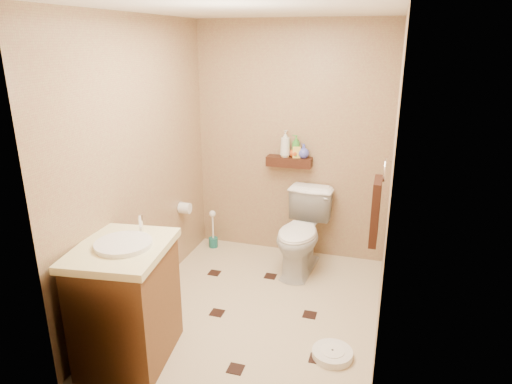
% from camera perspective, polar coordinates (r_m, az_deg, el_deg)
% --- Properties ---
extents(ground, '(2.50, 2.50, 0.00)m').
position_cam_1_polar(ground, '(4.03, -0.03, -14.58)').
color(ground, '#C5B490').
rests_on(ground, ground).
extents(wall_back, '(2.00, 0.04, 2.40)m').
position_cam_1_polar(wall_back, '(4.69, 4.44, 6.17)').
color(wall_back, '#9F855B').
rests_on(wall_back, ground).
extents(wall_front, '(2.00, 0.04, 2.40)m').
position_cam_1_polar(wall_front, '(2.43, -8.68, -6.14)').
color(wall_front, '#9F855B').
rests_on(wall_front, ground).
extents(wall_left, '(0.04, 2.50, 2.40)m').
position_cam_1_polar(wall_left, '(3.92, -14.18, 3.14)').
color(wall_left, '#9F855B').
rests_on(wall_left, ground).
extents(wall_right, '(0.04, 2.50, 2.40)m').
position_cam_1_polar(wall_right, '(3.38, 16.41, 0.50)').
color(wall_right, '#9F855B').
rests_on(wall_right, ground).
extents(ceiling, '(2.00, 2.50, 0.02)m').
position_cam_1_polar(ceiling, '(3.38, -0.03, 21.88)').
color(ceiling, silver).
rests_on(ceiling, wall_back).
extents(wall_shelf, '(0.46, 0.14, 0.10)m').
position_cam_1_polar(wall_shelf, '(4.66, 4.16, 3.80)').
color(wall_shelf, '#3D1C10').
rests_on(wall_shelf, wall_back).
extents(floor_accents, '(1.30, 1.46, 0.01)m').
position_cam_1_polar(floor_accents, '(4.00, 0.37, -14.84)').
color(floor_accents, black).
rests_on(floor_accents, ground).
extents(toilet, '(0.50, 0.81, 0.79)m').
position_cam_1_polar(toilet, '(4.51, 5.71, -5.14)').
color(toilet, white).
rests_on(toilet, ground).
extents(vanity, '(0.69, 0.80, 1.02)m').
position_cam_1_polar(vanity, '(3.42, -15.85, -13.00)').
color(vanity, brown).
rests_on(vanity, ground).
extents(bathroom_scale, '(0.38, 0.38, 0.06)m').
position_cam_1_polar(bathroom_scale, '(3.57, 9.52, -19.30)').
color(bathroom_scale, white).
rests_on(bathroom_scale, ground).
extents(toilet_brush, '(0.10, 0.10, 0.43)m').
position_cam_1_polar(toilet_brush, '(5.09, -5.39, -5.28)').
color(toilet_brush, '#18635E').
rests_on(toilet_brush, ground).
extents(towel_ring, '(0.12, 0.30, 0.76)m').
position_cam_1_polar(towel_ring, '(3.70, 14.80, -1.97)').
color(towel_ring, silver).
rests_on(towel_ring, wall_right).
extents(toilet_paper, '(0.12, 0.11, 0.12)m').
position_cam_1_polar(toilet_paper, '(4.62, -8.89, -1.99)').
color(toilet_paper, white).
rests_on(toilet_paper, wall_left).
extents(bottle_a, '(0.13, 0.13, 0.27)m').
position_cam_1_polar(bottle_a, '(4.63, 3.67, 6.06)').
color(bottle_a, silver).
rests_on(bottle_a, wall_shelf).
extents(bottle_b, '(0.09, 0.09, 0.15)m').
position_cam_1_polar(bottle_b, '(4.64, 3.66, 5.34)').
color(bottle_b, '#FFB135').
rests_on(bottle_b, wall_shelf).
extents(bottle_c, '(0.11, 0.11, 0.13)m').
position_cam_1_polar(bottle_c, '(4.62, 4.86, 5.13)').
color(bottle_c, '#BB4716').
rests_on(bottle_c, wall_shelf).
extents(bottle_d, '(0.09, 0.09, 0.23)m').
position_cam_1_polar(bottle_d, '(4.61, 5.02, 5.72)').
color(bottle_d, '#388E2F').
rests_on(bottle_d, wall_shelf).
extents(bottle_e, '(0.10, 0.10, 0.18)m').
position_cam_1_polar(bottle_e, '(4.61, 5.09, 5.40)').
color(bottle_e, '#E6C04C').
rests_on(bottle_e, wall_shelf).
extents(bottle_f, '(0.13, 0.13, 0.14)m').
position_cam_1_polar(bottle_f, '(4.60, 5.98, 5.13)').
color(bottle_f, '#4A51BA').
rests_on(bottle_f, wall_shelf).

